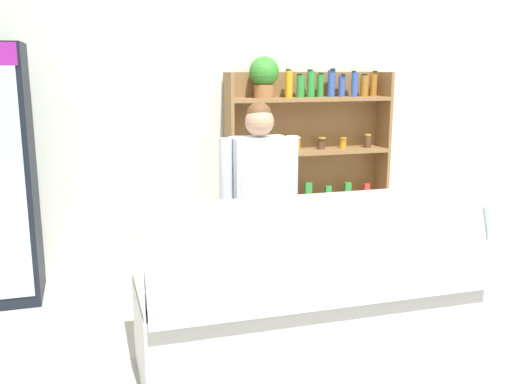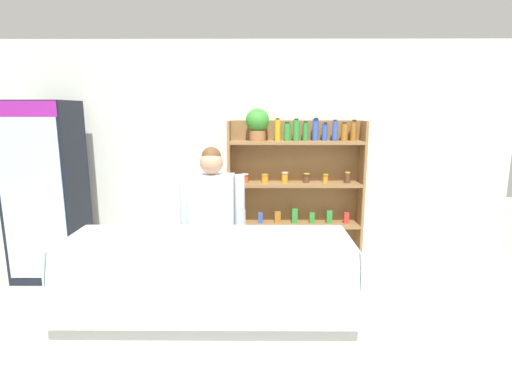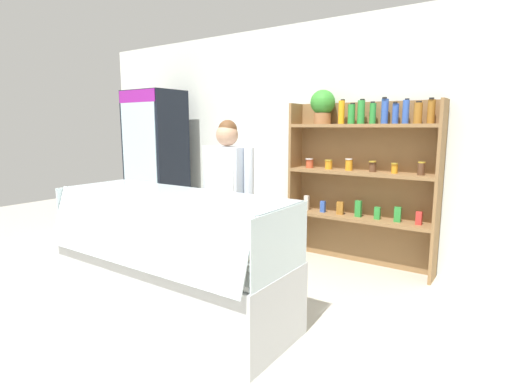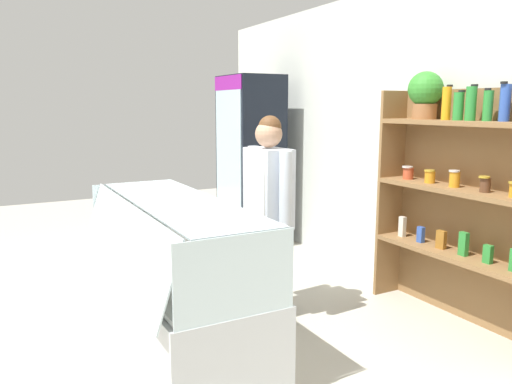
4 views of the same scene
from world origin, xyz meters
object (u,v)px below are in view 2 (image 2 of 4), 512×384
object	(u,v)px
shop_clerk	(212,219)
shelving_unit	(291,179)
drinks_fridge	(46,192)
deli_display_case	(210,328)

from	to	relation	value
shop_clerk	shelving_unit	bearing A→B (deg)	56.79
drinks_fridge	shop_clerk	size ratio (longest dim) A/B	1.27
shelving_unit	deli_display_case	xyz separation A→B (m)	(-0.75, -2.03, -0.78)
shelving_unit	deli_display_case	distance (m)	2.30
drinks_fridge	deli_display_case	xyz separation A→B (m)	(2.01, -1.66, -0.69)
shop_clerk	deli_display_case	bearing A→B (deg)	-85.91
shelving_unit	deli_display_case	bearing A→B (deg)	-110.23
shelving_unit	shop_clerk	distance (m)	1.48
drinks_fridge	shop_clerk	world-z (taller)	drinks_fridge
drinks_fridge	shelving_unit	xyz separation A→B (m)	(2.76, 0.37, 0.09)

